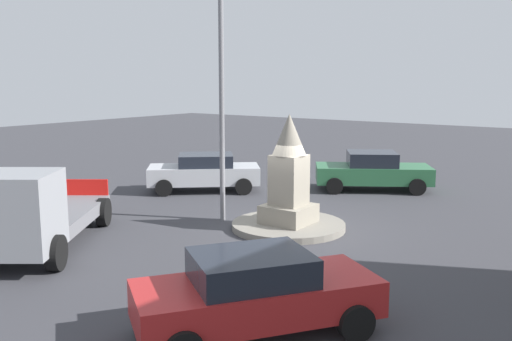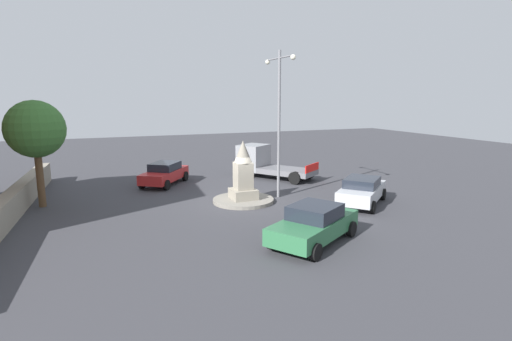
{
  "view_description": "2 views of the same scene",
  "coord_description": "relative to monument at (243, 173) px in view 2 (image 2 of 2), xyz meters",
  "views": [
    {
      "loc": [
        13.56,
        8.57,
        4.37
      ],
      "look_at": [
        0.9,
        -0.52,
        1.81
      ],
      "focal_mm": 39.44,
      "sensor_mm": 36.0,
      "label": 1
    },
    {
      "loc": [
        -19.98,
        7.39,
        5.7
      ],
      "look_at": [
        0.54,
        -0.97,
        1.59
      ],
      "focal_mm": 28.17,
      "sensor_mm": 36.0,
      "label": 2
    }
  ],
  "objects": [
    {
      "name": "traffic_island",
      "position": [
        0.0,
        0.0,
        -1.54
      ],
      "size": [
        3.33,
        3.33,
        0.19
      ],
      "primitive_type": "cylinder",
      "color": "gray",
      "rests_on": "ground"
    },
    {
      "name": "streetlamp",
      "position": [
        0.29,
        -2.25,
        3.29
      ],
      "size": [
        3.46,
        0.28,
        8.16
      ],
      "color": "slate",
      "rests_on": "ground"
    },
    {
      "name": "car_red_parked_right",
      "position": [
        6.12,
        3.22,
        -0.88
      ],
      "size": [
        4.38,
        3.76,
        1.45
      ],
      "color": "#B22323",
      "rests_on": "ground"
    },
    {
      "name": "tree_near_wall",
      "position": [
        3.12,
        10.08,
        2.39
      ],
      "size": [
        2.92,
        2.92,
        5.53
      ],
      "color": "brown",
      "rests_on": "ground"
    },
    {
      "name": "car_silver_parked_left",
      "position": [
        -2.83,
        -5.69,
        -0.87
      ],
      "size": [
        4.1,
        4.37,
        1.46
      ],
      "color": "#B7BABF",
      "rests_on": "ground"
    },
    {
      "name": "truck_grey_waiting",
      "position": [
        5.94,
        -3.83,
        -0.57
      ],
      "size": [
        5.71,
        4.9,
        2.26
      ],
      "color": "gray",
      "rests_on": "ground"
    },
    {
      "name": "monument",
      "position": [
        0.0,
        0.0,
        0.0
      ],
      "size": [
        1.33,
        1.33,
        3.19
      ],
      "color": "gray",
      "rests_on": "traffic_island"
    },
    {
      "name": "car_green_near_island",
      "position": [
        -6.84,
        -0.43,
        -0.86
      ],
      "size": [
        3.88,
        4.73,
        1.52
      ],
      "color": "#2D6B42",
      "rests_on": "ground"
    },
    {
      "name": "stone_boundary_wall",
      "position": [
        0.73,
        11.24,
        -1.02
      ],
      "size": [
        19.5,
        1.97,
        1.22
      ],
      "primitive_type": "cube",
      "rotation": [
        0.0,
        0.0,
        3.08
      ],
      "color": "gray",
      "rests_on": "ground"
    },
    {
      "name": "ground_plane",
      "position": [
        0.0,
        0.0,
        -1.63
      ],
      "size": [
        80.0,
        80.0,
        0.0
      ],
      "primitive_type": "plane",
      "color": "#38383D"
    }
  ]
}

